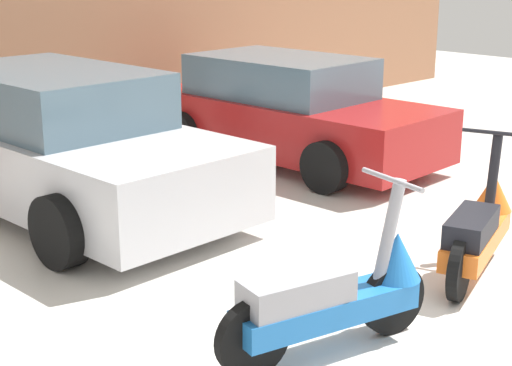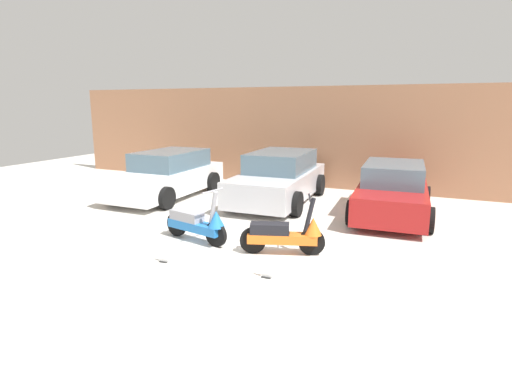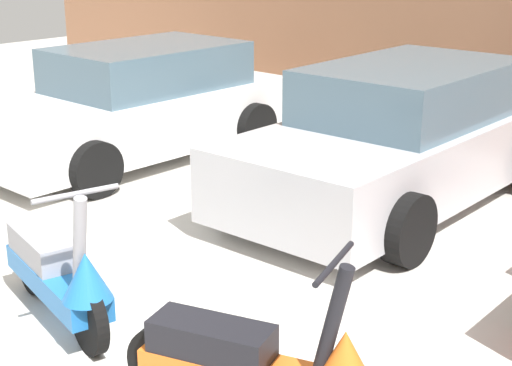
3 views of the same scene
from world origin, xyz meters
TOP-DOWN VIEW (x-y plane):
  - ground_plane at (0.00, 0.00)m, footprint 28.00×28.00m
  - wall_back at (0.00, 7.29)m, footprint 19.60×0.12m
  - scooter_front_left at (-0.75, 0.96)m, footprint 1.59×0.69m
  - scooter_front_right at (1.11, 1.02)m, footprint 1.53×0.77m
  - car_rear_left at (-3.74, 4.12)m, footprint 1.96×4.02m
  - car_rear_center at (-0.45, 4.86)m, footprint 2.12×4.22m
  - car_rear_right at (2.65, 4.63)m, footprint 1.98×3.88m
  - placard_near_left_scooter at (-0.75, -0.19)m, footprint 0.20×0.12m
  - placard_near_right_scooter at (1.17, -0.07)m, footprint 0.20×0.12m

SIDE VIEW (x-z plane):
  - ground_plane at x=0.00m, z-range 0.00..0.00m
  - placard_near_left_scooter at x=-0.75m, z-range -0.02..0.24m
  - placard_near_right_scooter at x=1.17m, z-range -0.02..0.24m
  - scooter_front_right at x=1.11m, z-range -0.16..0.94m
  - scooter_front_left at x=-0.75m, z-range -0.16..0.96m
  - car_rear_right at x=2.65m, z-range -0.03..1.27m
  - car_rear_left at x=-3.74m, z-range -0.03..1.33m
  - car_rear_center at x=-0.45m, z-range -0.03..1.38m
  - wall_back at x=0.00m, z-range 0.00..3.32m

